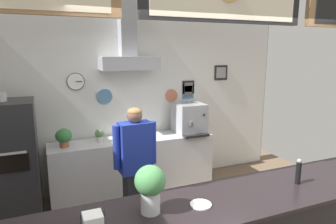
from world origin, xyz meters
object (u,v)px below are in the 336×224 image
(shop_worker, at_px, (136,169))
(potted_rosemary, at_px, (64,137))
(espresso_machine, at_px, (189,119))
(basil_vase, at_px, (150,187))
(pizza_oven, at_px, (8,166))
(condiment_plate, at_px, (201,205))
(pepper_grinder, at_px, (298,171))
(potted_thyme, at_px, (99,135))
(napkin_holder, at_px, (93,223))

(shop_worker, height_order, potted_rosemary, shop_worker)
(espresso_machine, bearing_deg, shop_worker, -139.10)
(shop_worker, relative_size, basil_vase, 4.34)
(pizza_oven, bearing_deg, condiment_plate, -53.93)
(basil_vase, bearing_deg, pepper_grinder, -1.88)
(pepper_grinder, bearing_deg, potted_thyme, 119.03)
(pizza_oven, bearing_deg, espresso_machine, 5.92)
(condiment_plate, bearing_deg, potted_rosemary, 109.69)
(potted_thyme, bearing_deg, potted_rosemary, -174.80)
(potted_rosemary, distance_m, condiment_plate, 2.54)
(napkin_holder, bearing_deg, pepper_grinder, 0.70)
(potted_thyme, xyz_separation_m, condiment_plate, (0.36, -2.44, 0.04))
(pizza_oven, bearing_deg, basil_vase, -60.89)
(napkin_holder, bearing_deg, potted_rosemary, 90.89)
(pizza_oven, relative_size, pepper_grinder, 7.35)
(shop_worker, relative_size, potted_thyme, 8.18)
(pepper_grinder, bearing_deg, basil_vase, 178.12)
(espresso_machine, relative_size, potted_thyme, 2.80)
(shop_worker, bearing_deg, condiment_plate, 92.86)
(espresso_machine, xyz_separation_m, potted_thyme, (-1.46, 0.05, -0.13))
(napkin_holder, bearing_deg, basil_vase, 9.02)
(condiment_plate, height_order, pepper_grinder, pepper_grinder)
(espresso_machine, xyz_separation_m, condiment_plate, (-1.10, -2.39, -0.09))
(napkin_holder, bearing_deg, pizza_oven, 108.76)
(espresso_machine, bearing_deg, napkin_holder, -128.50)
(potted_thyme, relative_size, condiment_plate, 1.16)
(pizza_oven, xyz_separation_m, shop_worker, (1.41, -0.79, 0.04))
(shop_worker, bearing_deg, napkin_holder, 60.07)
(shop_worker, relative_size, napkin_holder, 9.99)
(potted_rosemary, bearing_deg, napkin_holder, -89.11)
(napkin_holder, bearing_deg, condiment_plate, 1.04)
(potted_rosemary, bearing_deg, potted_thyme, 5.20)
(shop_worker, relative_size, pepper_grinder, 6.75)
(shop_worker, distance_m, potted_rosemary, 1.30)
(basil_vase, distance_m, condiment_plate, 0.44)
(espresso_machine, height_order, basil_vase, basil_vase)
(shop_worker, height_order, pepper_grinder, shop_worker)
(shop_worker, height_order, condiment_plate, shop_worker)
(shop_worker, relative_size, potted_rosemary, 5.95)
(pizza_oven, relative_size, shop_worker, 1.09)
(condiment_plate, bearing_deg, basil_vase, 172.35)
(shop_worker, xyz_separation_m, pepper_grinder, (1.13, -1.32, 0.30))
(shop_worker, height_order, basil_vase, shop_worker)
(basil_vase, bearing_deg, shop_worker, 78.49)
(napkin_holder, distance_m, basil_vase, 0.46)
(condiment_plate, distance_m, pepper_grinder, 1.00)
(espresso_machine, bearing_deg, potted_thyme, 178.22)
(espresso_machine, bearing_deg, potted_rosemary, -180.00)
(potted_rosemary, xyz_separation_m, condiment_plate, (0.86, -2.39, 0.00))
(basil_vase, bearing_deg, espresso_machine, 57.52)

